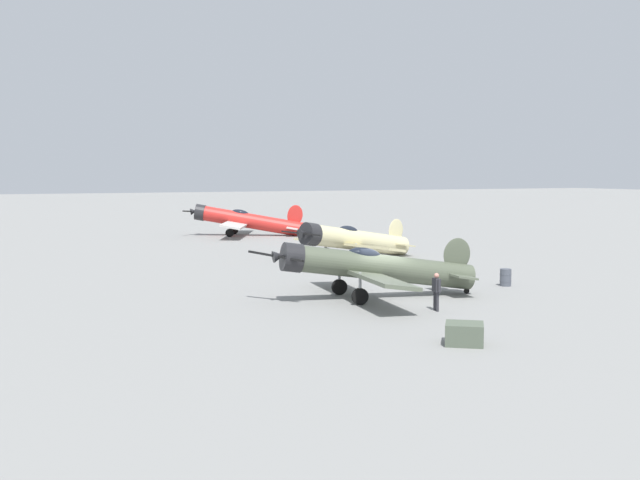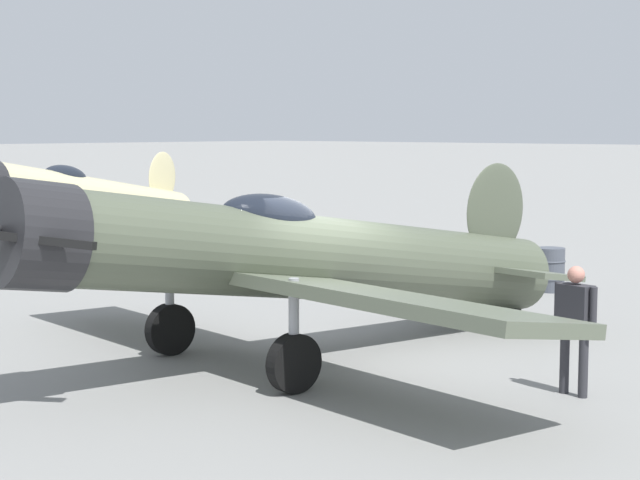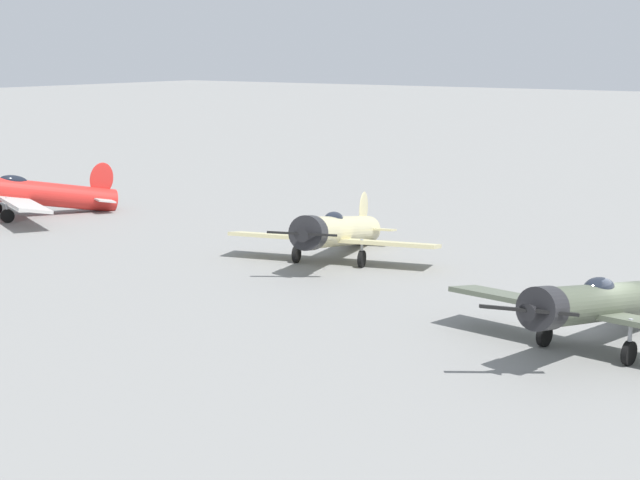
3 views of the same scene
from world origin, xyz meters
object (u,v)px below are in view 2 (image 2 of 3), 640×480
object	(u,v)px
airplane_foreground	(294,258)
airplane_mid_apron	(76,200)
fuel_drum	(550,270)
ground_crew_mechanic	(575,317)

from	to	relation	value
airplane_foreground	airplane_mid_apron	bearing A→B (deg)	-106.02
airplane_foreground	fuel_drum	xyz separation A→B (m)	(-0.64, 8.61, -1.09)
airplane_mid_apron	ground_crew_mechanic	size ratio (longest dim) A/B	6.23
ground_crew_mechanic	fuel_drum	distance (m)	9.03
airplane_mid_apron	fuel_drum	bearing A→B (deg)	81.62
airplane_mid_apron	fuel_drum	xyz separation A→B (m)	(14.89, 1.83, -0.91)
airplane_mid_apron	airplane_foreground	bearing A→B (deg)	51.03
airplane_mid_apron	fuel_drum	world-z (taller)	airplane_mid_apron
airplane_foreground	fuel_drum	distance (m)	8.70
fuel_drum	airplane_foreground	bearing A→B (deg)	-85.77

